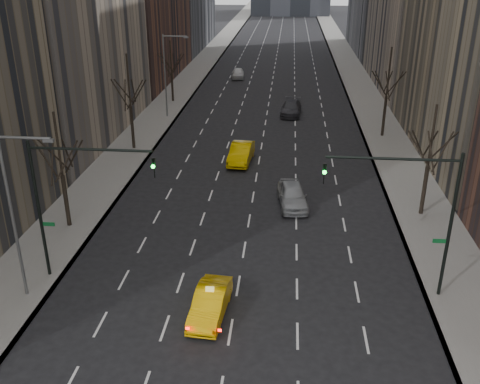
# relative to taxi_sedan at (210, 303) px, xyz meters

# --- Properties ---
(sidewalk_left) EXTENTS (4.50, 320.00, 0.15)m
(sidewalk_left) POSITION_rel_taxi_sedan_xyz_m (-11.09, 60.74, -0.65)
(sidewalk_left) COLOR slate
(sidewalk_left) RESTS_ON ground
(sidewalk_right) EXTENTS (4.50, 320.00, 0.15)m
(sidewalk_right) POSITION_rel_taxi_sedan_xyz_m (13.41, 60.74, -0.65)
(sidewalk_right) COLOR slate
(sidewalk_right) RESTS_ON ground
(tree_lw_b) EXTENTS (3.36, 3.50, 7.82)m
(tree_lw_b) POSITION_rel_taxi_sedan_xyz_m (-10.84, 8.74, 3.00)
(tree_lw_b) COLOR black
(tree_lw_b) RESTS_ON ground
(tree_lw_c) EXTENTS (3.36, 3.50, 8.74)m
(tree_lw_c) POSITION_rel_taxi_sedan_xyz_m (-10.84, 24.74, 3.31)
(tree_lw_c) COLOR black
(tree_lw_c) RESTS_ON ground
(tree_lw_d) EXTENTS (3.36, 3.50, 7.36)m
(tree_lw_d) POSITION_rel_taxi_sedan_xyz_m (-10.84, 42.74, 2.84)
(tree_lw_d) COLOR black
(tree_lw_d) RESTS_ON ground
(tree_rw_b) EXTENTS (3.36, 3.50, 7.82)m
(tree_rw_b) POSITION_rel_taxi_sedan_xyz_m (13.16, 12.74, 3.00)
(tree_rw_b) COLOR black
(tree_rw_b) RESTS_ON ground
(tree_rw_c) EXTENTS (3.36, 3.50, 8.74)m
(tree_rw_c) POSITION_rel_taxi_sedan_xyz_m (13.16, 30.74, 3.31)
(tree_rw_c) COLOR black
(tree_rw_c) RESTS_ON ground
(traffic_mast_left) EXTENTS (6.69, 0.39, 8.00)m
(traffic_mast_left) POSITION_rel_taxi_sedan_xyz_m (-7.95, 2.74, 4.77)
(traffic_mast_left) COLOR black
(traffic_mast_left) RESTS_ON ground
(traffic_mast_right) EXTENTS (6.69, 0.39, 8.00)m
(traffic_mast_right) POSITION_rel_taxi_sedan_xyz_m (10.26, 2.74, 4.77)
(traffic_mast_right) COLOR black
(traffic_mast_right) RESTS_ON ground
(streetlight_near) EXTENTS (2.83, 0.22, 9.00)m
(streetlight_near) POSITION_rel_taxi_sedan_xyz_m (-9.68, 0.74, 4.90)
(streetlight_near) COLOR slate
(streetlight_near) RESTS_ON ground
(streetlight_far) EXTENTS (2.83, 0.22, 9.00)m
(streetlight_far) POSITION_rel_taxi_sedan_xyz_m (-9.68, 35.74, 4.90)
(streetlight_far) COLOR slate
(streetlight_far) RESTS_ON ground
(taxi_sedan) EXTENTS (1.88, 4.49, 1.44)m
(taxi_sedan) POSITION_rel_taxi_sedan_xyz_m (0.00, 0.00, 0.00)
(taxi_sedan) COLOR #F5B605
(taxi_sedan) RESTS_ON ground
(silver_sedan_ahead) EXTENTS (2.53, 5.08, 1.66)m
(silver_sedan_ahead) POSITION_rel_taxi_sedan_xyz_m (4.11, 13.50, 0.11)
(silver_sedan_ahead) COLOR #9A9DA1
(silver_sedan_ahead) RESTS_ON ground
(far_taxi) EXTENTS (2.15, 5.22, 1.68)m
(far_taxi) POSITION_rel_taxi_sedan_xyz_m (-0.42, 22.20, 0.12)
(far_taxi) COLOR #DCAE04
(far_taxi) RESTS_ON ground
(far_suv_grey) EXTENTS (2.57, 5.50, 1.55)m
(far_suv_grey) POSITION_rel_taxi_sedan_xyz_m (3.93, 38.22, 0.05)
(far_suv_grey) COLOR #2F2E33
(far_suv_grey) RESTS_ON ground
(far_car_white) EXTENTS (2.03, 4.43, 1.47)m
(far_car_white) POSITION_rel_taxi_sedan_xyz_m (-4.07, 57.69, 0.01)
(far_car_white) COLOR silver
(far_car_white) RESTS_ON ground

